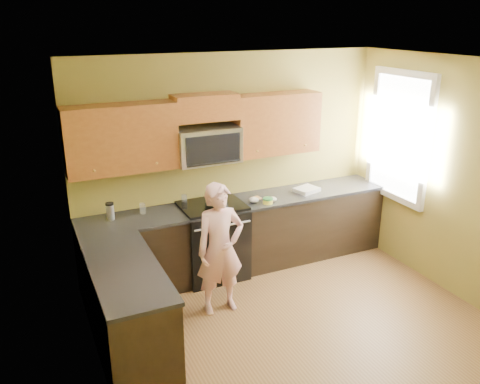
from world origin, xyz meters
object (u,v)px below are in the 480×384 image
butter_tub (268,203)px  travel_mug (111,219)px  stove (213,240)px  microwave (207,162)px  woman (220,249)px  frying_pan (217,208)px

butter_tub → travel_mug: (-1.85, 0.29, 0.00)m
stove → butter_tub: 0.82m
microwave → travel_mug: size_ratio=3.80×
butter_tub → woman: bearing=-146.8°
microwave → woman: (-0.21, -0.88, -0.71)m
microwave → woman: microwave is taller
frying_pan → travel_mug: travel_mug is taller
woman → butter_tub: size_ratio=11.83×
microwave → butter_tub: 0.91m
woman → travel_mug: bearing=139.1°
butter_tub → travel_mug: size_ratio=0.62×
microwave → woman: size_ratio=0.52×
microwave → frying_pan: (0.01, -0.25, -0.50)m
microwave → travel_mug: microwave is taller
woman → butter_tub: woman is taller
stove → microwave: bearing=90.0°
microwave → butter_tub: bearing=-24.9°
butter_tub → stove: bearing=164.5°
frying_pan → travel_mug: (-1.20, 0.24, -0.03)m
frying_pan → travel_mug: bearing=160.8°
microwave → woman: 1.16m
stove → frying_pan: bearing=-85.6°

